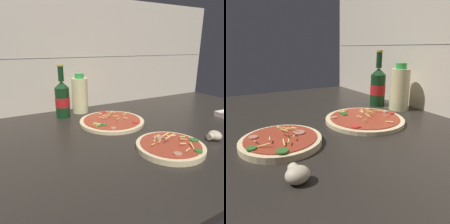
{
  "view_description": "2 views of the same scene",
  "coord_description": "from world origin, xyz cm",
  "views": [
    {
      "loc": [
        -52.37,
        -66.93,
        35.71
      ],
      "look_at": [
        -8.42,
        13.65,
        7.8
      ],
      "focal_mm": 35.0,
      "sensor_mm": 36.0,
      "label": 1
    },
    {
      "loc": [
        53.2,
        -32.1,
        28.64
      ],
      "look_at": [
        -14.7,
        6.54,
        5.59
      ],
      "focal_mm": 35.0,
      "sensor_mm": 36.0,
      "label": 2
    }
  ],
  "objects": [
    {
      "name": "counter_slab",
      "position": [
        0.0,
        0.0,
        1.25
      ],
      "size": [
        160.0,
        90.0,
        2.5
      ],
      "color": "#28231E",
      "rests_on": "ground"
    },
    {
      "name": "pizza_far",
      "position": [
        -8.26,
        14.09,
        3.33
      ],
      "size": [
        28.68,
        28.68,
        4.98
      ],
      "color": "beige",
      "rests_on": "counter_slab"
    },
    {
      "name": "tile_backsplash",
      "position": [
        0.0,
        45.5,
        30.0
      ],
      "size": [
        160.0,
        1.13,
        60.0
      ],
      "color": "beige",
      "rests_on": "ground"
    },
    {
      "name": "mushroom_left",
      "position": [
        15.74,
        -20.21,
        4.3
      ],
      "size": [
        5.41,
        5.15,
        3.61
      ],
      "color": "beige",
      "rests_on": "counter_slab"
    },
    {
      "name": "pizza_near",
      "position": [
        -3.63,
        -18.09,
        3.56
      ],
      "size": [
        22.74,
        22.74,
        5.51
      ],
      "color": "beige",
      "rests_on": "counter_slab"
    },
    {
      "name": "beer_bottle",
      "position": [
        -24.64,
        33.43,
        11.57
      ],
      "size": [
        6.86,
        6.86,
        25.07
      ],
      "color": "#143819",
      "rests_on": "counter_slab"
    },
    {
      "name": "oil_bottle",
      "position": [
        -14.43,
        36.91,
        11.71
      ],
      "size": [
        8.11,
        8.11,
        20.03
      ],
      "color": "beige",
      "rests_on": "counter_slab"
    }
  ]
}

